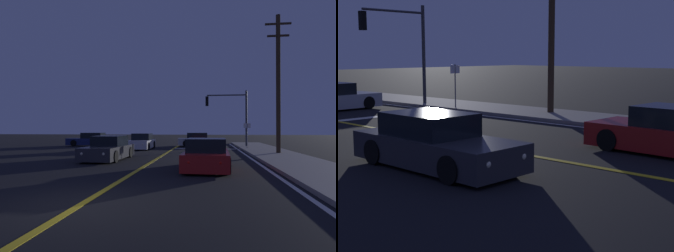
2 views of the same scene
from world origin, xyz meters
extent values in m
cube|color=gray|center=(7.30, 10.50, 0.07)|extent=(3.20, 37.79, 0.15)
cube|color=gold|center=(0.00, 10.50, 0.01)|extent=(0.20, 35.69, 0.01)
cube|color=silver|center=(5.45, 10.50, 0.01)|extent=(0.16, 35.69, 0.01)
cube|color=silver|center=(2.85, 19.49, 0.01)|extent=(5.70, 0.50, 0.01)
cube|color=maroon|center=(2.86, 6.50, 0.44)|extent=(1.99, 4.28, 0.68)
cube|color=black|center=(2.85, 6.25, 1.04)|extent=(1.66, 1.99, 0.60)
cylinder|color=black|center=(2.04, 7.84, 0.32)|extent=(0.24, 0.65, 0.64)
cylinder|color=black|center=(3.77, 7.78, 0.32)|extent=(0.24, 0.65, 0.64)
sphere|color=#FFF4CC|center=(2.36, 8.57, 0.52)|extent=(0.18, 0.18, 0.18)
sphere|color=#FFF4CC|center=(3.50, 8.53, 0.52)|extent=(0.18, 0.18, 0.18)
cylinder|color=black|center=(3.44, 24.28, 0.32)|extent=(0.65, 0.24, 0.64)
cylinder|color=black|center=(3.51, 22.54, 0.32)|extent=(0.65, 0.24, 0.64)
sphere|color=#FFF4CC|center=(4.20, 24.02, 0.52)|extent=(0.18, 0.18, 0.18)
sphere|color=#FFF4CC|center=(4.25, 22.86, 0.52)|extent=(0.18, 0.18, 0.18)
cube|color=#2D2D33|center=(-2.65, 9.82, 0.44)|extent=(1.84, 4.70, 0.68)
cube|color=black|center=(-2.65, 10.10, 1.04)|extent=(1.57, 2.17, 0.60)
cylinder|color=black|center=(-1.82, 8.36, 0.32)|extent=(0.23, 0.64, 0.64)
cylinder|color=black|center=(-3.50, 8.37, 0.32)|extent=(0.23, 0.64, 0.64)
cylinder|color=black|center=(-1.80, 11.26, 0.32)|extent=(0.23, 0.64, 0.64)
cylinder|color=black|center=(-3.48, 11.28, 0.32)|extent=(0.23, 0.64, 0.64)
sphere|color=#FFF4CC|center=(-2.11, 7.53, 0.52)|extent=(0.18, 0.18, 0.18)
sphere|color=#FFF4CC|center=(-3.23, 7.54, 0.52)|extent=(0.18, 0.18, 0.18)
sphere|color=red|center=(-2.07, 12.11, 0.52)|extent=(0.14, 0.14, 0.14)
sphere|color=red|center=(-3.19, 12.12, 0.52)|extent=(0.14, 0.14, 0.14)
cylinder|color=#38383D|center=(6.50, 21.79, 2.64)|extent=(0.18, 0.18, 5.28)
cylinder|color=#38383D|center=(4.70, 21.79, 4.88)|extent=(3.61, 0.12, 0.12)
cube|color=black|center=(2.89, 21.79, 4.33)|extent=(0.28, 0.28, 0.90)
sphere|color=red|center=(2.89, 21.79, 4.60)|extent=(0.22, 0.22, 0.22)
sphere|color=#4C2D05|center=(2.89, 21.79, 4.33)|extent=(0.22, 0.22, 0.22)
sphere|color=#0A3814|center=(2.89, 21.79, 4.06)|extent=(0.22, 0.22, 0.22)
cylinder|color=#42301E|center=(7.60, 14.14, 4.68)|extent=(0.29, 0.29, 9.35)
cylinder|color=slate|center=(6.20, 18.99, 1.13)|extent=(0.06, 0.06, 2.26)
cube|color=white|center=(6.20, 18.99, 2.01)|extent=(0.56, 0.07, 0.40)
camera|label=1|loc=(2.89, -6.52, 1.76)|focal=32.00mm
camera|label=2|loc=(-10.44, 0.43, 2.79)|focal=53.66mm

